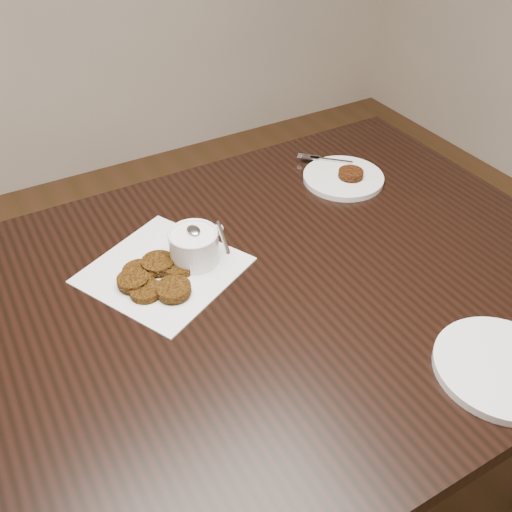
# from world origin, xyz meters

# --- Properties ---
(table) EXTENTS (1.51, 0.97, 0.75)m
(table) POSITION_xyz_m (0.01, 0.10, 0.38)
(table) COLOR black
(table) RESTS_ON floor
(napkin) EXTENTS (0.36, 0.36, 0.00)m
(napkin) POSITION_xyz_m (-0.07, 0.24, 0.75)
(napkin) COLOR white
(napkin) RESTS_ON table
(sauce_ramekin) EXTENTS (0.16, 0.16, 0.14)m
(sauce_ramekin) POSITION_xyz_m (0.00, 0.24, 0.82)
(sauce_ramekin) COLOR white
(sauce_ramekin) RESTS_ON napkin
(patty_cluster) EXTENTS (0.28, 0.28, 0.02)m
(patty_cluster) POSITION_xyz_m (-0.10, 0.22, 0.76)
(patty_cluster) COLOR brown
(patty_cluster) RESTS_ON napkin
(plate_with_patty) EXTENTS (0.28, 0.28, 0.03)m
(plate_with_patty) POSITION_xyz_m (0.46, 0.34, 0.76)
(plate_with_patty) COLOR white
(plate_with_patty) RESTS_ON table
(plate_empty) EXTENTS (0.25, 0.25, 0.02)m
(plate_empty) POSITION_xyz_m (0.32, -0.28, 0.76)
(plate_empty) COLOR white
(plate_empty) RESTS_ON table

